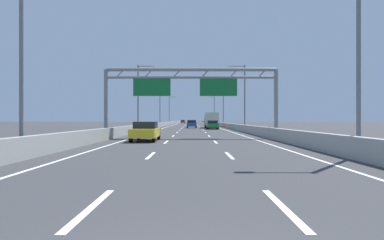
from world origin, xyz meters
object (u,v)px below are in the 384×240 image
at_px(streetlamp_left_mid, 140,94).
at_px(box_truck, 212,120).
at_px(blue_car, 192,124).
at_px(streetlamp_left_distant, 170,108).
at_px(streetlamp_left_far, 162,104).
at_px(red_car, 183,122).
at_px(streetlamp_right_near, 354,37).
at_px(yellow_car, 146,131).
at_px(streetlamp_right_far, 223,104).
at_px(streetlamp_right_mid, 244,93).
at_px(streetlamp_left_near, 27,38).
at_px(sign_gantry, 190,85).
at_px(green_car, 213,125).
at_px(silver_car, 193,122).
at_px(streetlamp_right_distant, 214,108).

height_order(streetlamp_left_mid, box_truck, streetlamp_left_mid).
bearing_deg(blue_car, streetlamp_left_mid, -114.50).
xyz_separation_m(streetlamp_left_distant, box_truck, (11.32, -48.95, -3.77)).
relative_size(streetlamp_left_far, red_car, 2.25).
xyz_separation_m(streetlamp_left_distant, red_car, (3.69, 26.73, -4.67)).
xyz_separation_m(streetlamp_right_near, red_car, (-11.24, 125.43, -4.67)).
bearing_deg(yellow_car, streetlamp_left_mid, 100.08).
xyz_separation_m(streetlamp_right_near, blue_car, (-7.44, 49.34, -4.61)).
distance_m(streetlamp_right_far, streetlamp_left_distant, 36.13).
distance_m(streetlamp_right_mid, streetlamp_left_distant, 67.47).
xyz_separation_m(streetlamp_left_near, streetlamp_right_near, (14.93, 0.00, 0.00)).
relative_size(sign_gantry, streetlamp_left_mid, 1.67).
bearing_deg(blue_car, box_truck, 6.02).
bearing_deg(streetlamp_right_mid, blue_car, 114.33).
height_order(streetlamp_right_near, streetlamp_left_distant, same).
height_order(streetlamp_left_far, blue_car, streetlamp_left_far).
bearing_deg(box_truck, red_car, 95.75).
bearing_deg(streetlamp_left_mid, red_car, 87.71).
bearing_deg(streetlamp_right_near, streetlamp_left_mid, 114.41).
distance_m(sign_gantry, box_truck, 34.92).
relative_size(streetlamp_left_far, green_car, 2.16).
xyz_separation_m(sign_gantry, streetlamp_left_near, (-7.34, -15.20, 0.60)).
xyz_separation_m(streetlamp_left_far, red_car, (3.69, 59.63, -4.67)).
bearing_deg(red_car, streetlamp_left_distant, -97.87).
height_order(streetlamp_left_mid, streetlamp_right_mid, same).
distance_m(silver_car, box_truck, 64.62).
relative_size(streetlamp_left_mid, yellow_car, 2.05).
relative_size(streetlamp_left_far, streetlamp_right_distant, 1.00).
relative_size(streetlamp_left_far, streetlamp_left_distant, 1.00).
xyz_separation_m(streetlamp_right_distant, silver_car, (-7.23, 15.57, -4.66)).
relative_size(streetlamp_left_near, green_car, 2.16).
bearing_deg(streetlamp_left_distant, box_truck, -76.98).
bearing_deg(green_car, yellow_car, -102.85).
distance_m(streetlamp_right_mid, green_car, 10.31).
xyz_separation_m(streetlamp_left_far, blue_car, (7.49, -16.45, -4.61)).
bearing_deg(yellow_car, blue_car, 84.86).
bearing_deg(streetlamp_right_far, blue_car, -114.33).
distance_m(streetlamp_left_near, green_car, 42.93).
bearing_deg(green_car, streetlamp_right_near, -84.58).
relative_size(streetlamp_right_distant, red_car, 2.25).
distance_m(streetlamp_left_mid, blue_car, 18.65).
bearing_deg(streetlamp_left_far, streetlamp_left_mid, -90.00).
distance_m(green_car, blue_car, 8.85).
xyz_separation_m(streetlamp_left_mid, streetlamp_right_mid, (14.93, 0.00, 0.00)).
relative_size(streetlamp_right_near, green_car, 2.16).
bearing_deg(streetlamp_right_far, streetlamp_left_far, 180.00).
height_order(streetlamp_left_near, streetlamp_right_far, same).
distance_m(streetlamp_left_far, streetlamp_right_distant, 36.13).
bearing_deg(streetlamp_right_far, streetlamp_right_mid, -90.00).
distance_m(streetlamp_left_near, streetlamp_right_near, 14.93).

